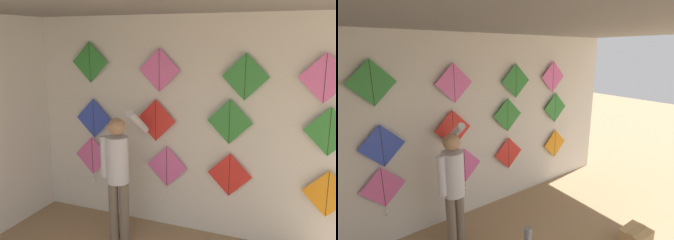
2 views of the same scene
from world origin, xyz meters
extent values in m
cube|color=silver|center=(0.00, 4.00, 1.40)|extent=(5.47, 0.06, 2.80)
cube|color=gray|center=(0.00, 1.99, 2.82)|extent=(5.47, 4.77, 0.04)
cylinder|color=#726656|center=(-0.89, 3.36, 0.39)|extent=(0.12, 0.12, 0.77)
cylinder|color=#726656|center=(-0.76, 3.39, 0.39)|extent=(0.12, 0.12, 0.77)
cylinder|color=silver|center=(-0.82, 3.37, 1.06)|extent=(0.27, 0.27, 0.58)
sphere|color=tan|center=(-0.82, 3.37, 1.48)|extent=(0.21, 0.21, 0.21)
cylinder|color=silver|center=(-0.99, 3.34, 1.09)|extent=(0.10, 0.10, 0.52)
cylinder|color=silver|center=(-0.66, 3.61, 1.50)|extent=(0.10, 0.48, 0.37)
cube|color=#A08052|center=(0.98, 1.91, 0.35)|extent=(0.33, 0.09, 0.01)
cube|color=pink|center=(-1.55, 3.91, 0.87)|extent=(0.55, 0.01, 0.55)
cylinder|color=black|center=(-1.55, 3.91, 0.87)|extent=(0.01, 0.01, 0.53)
sphere|color=white|center=(-1.55, 3.90, 0.54)|extent=(0.04, 0.04, 0.04)
sphere|color=white|center=(-1.55, 3.90, 0.47)|extent=(0.04, 0.04, 0.04)
cube|color=pink|center=(-0.40, 3.91, 0.86)|extent=(0.55, 0.01, 0.55)
cylinder|color=black|center=(-0.40, 3.91, 0.86)|extent=(0.01, 0.01, 0.53)
sphere|color=white|center=(-0.40, 3.90, 0.53)|extent=(0.04, 0.04, 0.04)
sphere|color=white|center=(-0.40, 3.90, 0.46)|extent=(0.04, 0.04, 0.04)
sphere|color=white|center=(-0.40, 3.90, 0.39)|extent=(0.04, 0.04, 0.04)
cube|color=red|center=(0.44, 3.91, 0.86)|extent=(0.55, 0.01, 0.55)
cylinder|color=black|center=(0.44, 3.91, 0.86)|extent=(0.01, 0.01, 0.53)
cube|color=orange|center=(1.56, 3.91, 0.79)|extent=(0.55, 0.01, 0.55)
cylinder|color=black|center=(1.56, 3.91, 0.79)|extent=(0.01, 0.01, 0.53)
cube|color=blue|center=(-1.50, 3.91, 1.41)|extent=(0.55, 0.01, 0.55)
cylinder|color=black|center=(-1.50, 3.91, 1.41)|extent=(0.01, 0.01, 0.53)
cube|color=red|center=(-0.55, 3.91, 1.47)|extent=(0.55, 0.01, 0.55)
cylinder|color=black|center=(-0.55, 3.91, 1.47)|extent=(0.01, 0.01, 0.53)
cube|color=#338C38|center=(0.42, 3.91, 1.53)|extent=(0.55, 0.01, 0.55)
cylinder|color=black|center=(0.42, 3.91, 1.53)|extent=(0.01, 0.01, 0.53)
cube|color=#338C38|center=(1.52, 3.91, 1.51)|extent=(0.55, 0.01, 0.55)
cylinder|color=black|center=(1.52, 3.91, 1.51)|extent=(0.01, 0.01, 0.53)
cube|color=#338C38|center=(-1.52, 3.91, 2.19)|extent=(0.55, 0.01, 0.55)
cylinder|color=black|center=(-1.52, 3.91, 2.19)|extent=(0.01, 0.01, 0.53)
cube|color=pink|center=(-0.50, 3.91, 2.12)|extent=(0.55, 0.01, 0.55)
cylinder|color=black|center=(-0.50, 3.91, 2.12)|extent=(0.01, 0.01, 0.53)
cube|color=#338C38|center=(0.58, 3.91, 2.08)|extent=(0.55, 0.01, 0.55)
cylinder|color=black|center=(0.58, 3.91, 2.08)|extent=(0.01, 0.01, 0.53)
cube|color=pink|center=(1.43, 3.91, 2.09)|extent=(0.55, 0.01, 0.55)
cylinder|color=black|center=(1.43, 3.91, 2.09)|extent=(0.01, 0.01, 0.53)
camera|label=1|loc=(1.39, -0.41, 2.52)|focal=40.00mm
camera|label=2|loc=(-2.04, 0.57, 2.55)|focal=28.00mm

